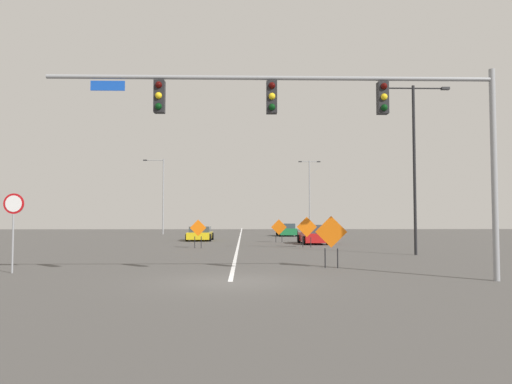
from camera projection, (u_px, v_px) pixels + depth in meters
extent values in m
plane|color=#4C4947|center=(230.00, 282.00, 15.61)|extent=(133.09, 133.09, 0.00)
cube|color=white|center=(240.00, 236.00, 52.52)|extent=(0.16, 73.94, 0.01)
cylinder|color=gray|center=(494.00, 174.00, 15.99)|extent=(0.20, 0.20, 6.93)
cylinder|color=gray|center=(272.00, 78.00, 15.98)|extent=(14.54, 0.14, 0.14)
cube|color=black|center=(383.00, 98.00, 16.03)|extent=(0.34, 0.32, 1.05)
sphere|color=#3A0503|center=(384.00, 86.00, 15.88)|extent=(0.22, 0.22, 0.22)
sphere|color=yellow|center=(384.00, 97.00, 15.86)|extent=(0.22, 0.22, 0.22)
sphere|color=black|center=(384.00, 108.00, 15.84)|extent=(0.22, 0.22, 0.22)
cube|color=black|center=(272.00, 98.00, 15.94)|extent=(0.34, 0.32, 1.05)
sphere|color=#3A0503|center=(272.00, 86.00, 15.79)|extent=(0.22, 0.22, 0.22)
sphere|color=yellow|center=(272.00, 96.00, 15.78)|extent=(0.22, 0.22, 0.22)
sphere|color=black|center=(272.00, 107.00, 15.76)|extent=(0.22, 0.22, 0.22)
cube|color=black|center=(159.00, 97.00, 15.86)|extent=(0.34, 0.32, 1.05)
sphere|color=#3A0503|center=(159.00, 85.00, 15.71)|extent=(0.22, 0.22, 0.22)
sphere|color=yellow|center=(159.00, 96.00, 15.69)|extent=(0.22, 0.22, 0.22)
sphere|color=black|center=(158.00, 106.00, 15.67)|extent=(0.22, 0.22, 0.22)
cube|color=#1447B7|center=(108.00, 86.00, 15.84)|extent=(1.10, 0.03, 0.32)
cylinder|color=gray|center=(13.00, 243.00, 18.07)|extent=(0.07, 0.07, 2.17)
cylinder|color=#B20F14|center=(14.00, 204.00, 18.14)|extent=(0.76, 0.03, 0.76)
cylinder|color=white|center=(13.00, 204.00, 18.12)|extent=(0.61, 0.01, 0.61)
cylinder|color=black|center=(414.00, 170.00, 26.79)|extent=(0.16, 0.16, 9.30)
cylinder|color=black|center=(397.00, 88.00, 27.00)|extent=(1.79, 0.08, 0.08)
cube|color=#262628|center=(381.00, 88.00, 26.98)|extent=(0.44, 0.24, 0.14)
cylinder|color=black|center=(429.00, 88.00, 27.04)|extent=(1.79, 0.08, 0.08)
cube|color=#262628|center=(445.00, 89.00, 27.06)|extent=(0.44, 0.24, 0.14)
cylinder|color=gray|center=(163.00, 197.00, 58.28)|extent=(0.16, 0.16, 8.96)
cylinder|color=gray|center=(154.00, 160.00, 58.47)|extent=(2.19, 0.08, 0.08)
cube|color=#262628|center=(145.00, 160.00, 58.45)|extent=(0.44, 0.24, 0.14)
cylinder|color=gray|center=(310.00, 196.00, 65.96)|extent=(0.16, 0.16, 9.67)
cylinder|color=gray|center=(305.00, 162.00, 66.18)|extent=(1.26, 0.08, 0.08)
cube|color=#262628|center=(300.00, 162.00, 66.17)|extent=(0.44, 0.24, 0.14)
cylinder|color=gray|center=(314.00, 162.00, 66.21)|extent=(1.26, 0.08, 0.08)
cube|color=#262628|center=(319.00, 162.00, 66.22)|extent=(0.44, 0.24, 0.14)
cube|color=orange|center=(307.00, 227.00, 33.28)|extent=(1.37, 0.16, 1.38)
cylinder|color=black|center=(303.00, 242.00, 33.24)|extent=(0.05, 0.05, 0.68)
cylinder|color=black|center=(311.00, 242.00, 33.21)|extent=(0.05, 0.05, 0.68)
cube|color=orange|center=(279.00, 227.00, 39.87)|extent=(1.26, 0.22, 1.27)
cylinder|color=black|center=(276.00, 239.00, 39.86)|extent=(0.05, 0.05, 0.58)
cylinder|color=black|center=(282.00, 239.00, 39.80)|extent=(0.05, 0.05, 0.58)
cube|color=orange|center=(331.00, 232.00, 19.88)|extent=(1.26, 0.35, 1.29)
cylinder|color=black|center=(325.00, 258.00, 19.88)|extent=(0.05, 0.05, 0.79)
cylinder|color=black|center=(338.00, 258.00, 19.77)|extent=(0.05, 0.05, 0.79)
cube|color=orange|center=(198.00, 228.00, 32.46)|extent=(1.09, 0.07, 1.09)
cylinder|color=black|center=(195.00, 242.00, 32.40)|extent=(0.05, 0.05, 0.77)
cylinder|color=black|center=(201.00, 242.00, 32.42)|extent=(0.05, 0.05, 0.77)
cube|color=red|center=(313.00, 237.00, 37.74)|extent=(1.86, 4.35, 0.68)
cube|color=#333D47|center=(313.00, 229.00, 37.56)|extent=(1.63, 2.29, 0.62)
cylinder|color=black|center=(321.00, 239.00, 39.28)|extent=(0.23, 0.64, 0.64)
cylinder|color=black|center=(299.00, 239.00, 39.19)|extent=(0.23, 0.64, 0.64)
cylinder|color=black|center=(328.00, 240.00, 36.26)|extent=(0.23, 0.64, 0.64)
cylinder|color=black|center=(304.00, 241.00, 36.18)|extent=(0.23, 0.64, 0.64)
cube|color=gold|center=(200.00, 235.00, 42.66)|extent=(1.97, 4.01, 0.58)
cube|color=#333D47|center=(200.00, 229.00, 42.88)|extent=(1.75, 2.22, 0.49)
cylinder|color=black|center=(187.00, 238.00, 41.24)|extent=(0.23, 0.64, 0.64)
cylinder|color=black|center=(210.00, 238.00, 41.27)|extent=(0.23, 0.64, 0.64)
cylinder|color=black|center=(191.00, 236.00, 44.03)|extent=(0.23, 0.64, 0.64)
cylinder|color=black|center=(212.00, 236.00, 44.06)|extent=(0.23, 0.64, 0.64)
cube|color=#196B38|center=(287.00, 231.00, 53.05)|extent=(1.89, 4.17, 0.68)
cube|color=#333D47|center=(287.00, 226.00, 52.87)|extent=(1.65, 1.95, 0.51)
cylinder|color=black|center=(293.00, 233.00, 54.52)|extent=(0.24, 0.65, 0.64)
cylinder|color=black|center=(277.00, 233.00, 54.44)|extent=(0.24, 0.65, 0.64)
cylinder|color=black|center=(297.00, 233.00, 51.64)|extent=(0.24, 0.65, 0.64)
cylinder|color=black|center=(280.00, 233.00, 51.55)|extent=(0.24, 0.65, 0.64)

